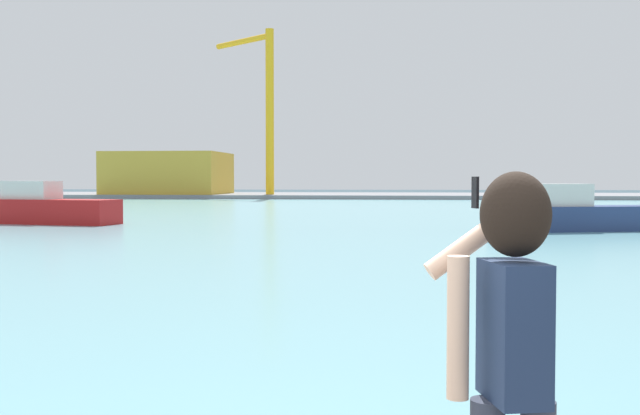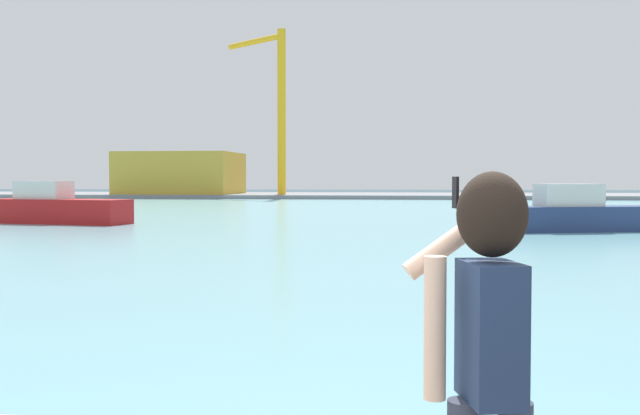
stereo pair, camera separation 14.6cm
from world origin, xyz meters
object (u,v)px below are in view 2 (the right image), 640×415
at_px(boat_moored, 57,208).
at_px(port_crane, 276,97).
at_px(boat_moored_2, 585,214).
at_px(person_photographer, 487,340).
at_px(warehouse_left, 181,173).

xyz_separation_m(boat_moored, port_crane, (1.89, 52.93, 11.37)).
bearing_deg(boat_moored, boat_moored_2, 5.54).
distance_m(person_photographer, warehouse_left, 93.88).
xyz_separation_m(boat_moored_2, port_crane, (-24.18, 55.54, 11.43)).
bearing_deg(boat_moored_2, warehouse_left, 107.05).
height_order(warehouse_left, port_crane, port_crane).
relative_size(boat_moored, boat_moored_2, 0.99).
height_order(person_photographer, port_crane, port_crane).
relative_size(person_photographer, boat_moored_2, 0.22).
distance_m(boat_moored_2, warehouse_left, 68.12).
bearing_deg(boat_moored_2, person_photographer, -118.36).
distance_m(person_photographer, port_crane, 89.55).
relative_size(boat_moored_2, warehouse_left, 0.58).
bearing_deg(warehouse_left, person_photographer, -71.76).
bearing_deg(person_photographer, port_crane, -2.01).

